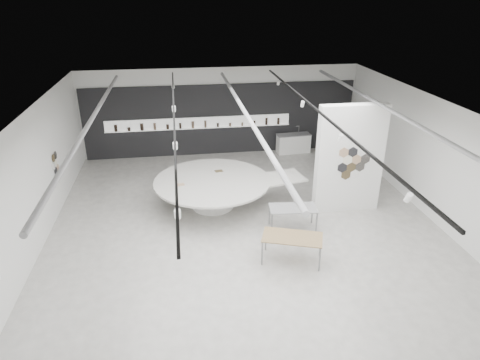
{
  "coord_description": "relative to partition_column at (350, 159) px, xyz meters",
  "views": [
    {
      "loc": [
        -1.9,
        -11.15,
        6.88
      ],
      "look_at": [
        -0.05,
        1.2,
        1.21
      ],
      "focal_mm": 32.0,
      "sensor_mm": 36.0,
      "label": 1
    }
  ],
  "objects": [
    {
      "name": "room",
      "position": [
        -3.59,
        -1.0,
        0.27
      ],
      "size": [
        12.02,
        14.02,
        3.82
      ],
      "color": "#BAB7AF",
      "rests_on": "ground"
    },
    {
      "name": "back_wall_display",
      "position": [
        -3.58,
        5.94,
        -0.26
      ],
      "size": [
        11.8,
        0.27,
        3.1
      ],
      "color": "black",
      "rests_on": "ground"
    },
    {
      "name": "display_island",
      "position": [
        -4.31,
        0.83,
        -1.15
      ],
      "size": [
        5.48,
        4.59,
        1.0
      ],
      "rotation": [
        0.0,
        0.0,
        0.2
      ],
      "color": "white",
      "rests_on": "ground"
    },
    {
      "name": "sample_table_stone",
      "position": [
        -2.09,
        -1.02,
        -1.12
      ],
      "size": [
        1.5,
        0.85,
        0.74
      ],
      "rotation": [
        0.0,
        0.0,
        -0.1
      ],
      "color": "gray",
      "rests_on": "ground"
    },
    {
      "name": "sample_table_wood",
      "position": [
        -2.55,
        -2.65,
        -1.1
      ],
      "size": [
        1.78,
        1.29,
        0.75
      ],
      "rotation": [
        0.0,
        0.0,
        -0.34
      ],
      "color": "olive",
      "rests_on": "ground"
    },
    {
      "name": "partition_column",
      "position": [
        0.0,
        0.0,
        0.0
      ],
      "size": [
        2.2,
        0.38,
        3.6
      ],
      "color": "white",
      "rests_on": "ground"
    },
    {
      "name": "kitchen_counter",
      "position": [
        -0.31,
        5.53,
        -1.37
      ],
      "size": [
        1.55,
        0.7,
        1.19
      ],
      "rotation": [
        0.0,
        0.0,
        0.08
      ],
      "color": "white",
      "rests_on": "ground"
    }
  ]
}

